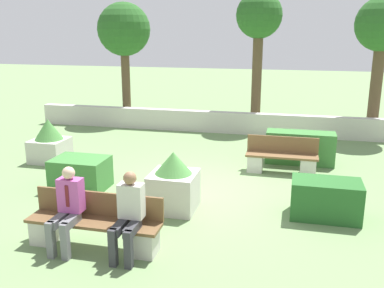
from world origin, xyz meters
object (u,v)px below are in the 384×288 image
at_px(bench_left_side, 281,160).
at_px(person_seated_man, 67,205).
at_px(bench_front, 95,226).
at_px(tree_center_right, 382,29).
at_px(person_seated_woman, 128,212).
at_px(planter_corner_left, 174,183).
at_px(tree_center_left, 259,21).
at_px(planter_corner_right, 49,142).
at_px(tree_leftmost, 124,31).

xyz_separation_m(bench_left_side, person_seated_man, (-3.11, -4.62, 0.40)).
distance_m(bench_front, tree_center_right, 10.82).
bearing_deg(person_seated_woman, tree_center_right, 61.98).
height_order(planter_corner_left, tree_center_left, tree_center_left).
height_order(bench_front, planter_corner_left, planter_corner_left).
bearing_deg(bench_left_side, planter_corner_right, -179.88).
distance_m(planter_corner_right, tree_center_left, 8.06).
bearing_deg(planter_corner_left, person_seated_man, -122.34).
bearing_deg(tree_center_right, tree_center_left, 168.88).
relative_size(person_seated_man, planter_corner_left, 1.15).
bearing_deg(tree_leftmost, planter_corner_left, -62.18).
bearing_deg(person_seated_man, bench_front, 21.67).
distance_m(planter_corner_left, tree_leftmost, 9.30).
height_order(bench_left_side, tree_leftmost, tree_leftmost).
height_order(person_seated_woman, tree_leftmost, tree_leftmost).
distance_m(planter_corner_right, tree_leftmost, 6.26).
bearing_deg(person_seated_man, person_seated_woman, 0.02).
bearing_deg(tree_center_right, planter_corner_left, -122.93).
relative_size(person_seated_woman, tree_center_left, 0.29).
bearing_deg(bench_front, planter_corner_right, 129.15).
relative_size(bench_front, person_seated_woman, 1.65).
bearing_deg(planter_corner_right, tree_center_right, 29.38).
distance_m(bench_front, person_seated_woman, 0.77).
distance_m(tree_leftmost, tree_center_left, 4.94).
height_order(planter_corner_right, tree_leftmost, tree_leftmost).
relative_size(tree_center_left, tree_center_right, 1.06).
bearing_deg(planter_corner_right, planter_corner_left, -29.11).
xyz_separation_m(bench_front, planter_corner_left, (0.81, 1.72, 0.18)).
distance_m(bench_front, tree_leftmost, 10.56).
distance_m(person_seated_man, tree_center_right, 11.03).
height_order(bench_left_side, planter_corner_right, planter_corner_right).
xyz_separation_m(person_seated_man, tree_center_left, (1.97, 9.75, 2.93)).
bearing_deg(tree_center_right, bench_left_side, -121.60).
xyz_separation_m(bench_left_side, planter_corner_left, (-1.93, -2.76, 0.20)).
bearing_deg(planter_corner_left, tree_leftmost, 117.82).
bearing_deg(planter_corner_right, bench_left_side, 4.82).
bearing_deg(bench_left_side, planter_corner_left, -129.68).
distance_m(planter_corner_right, tree_center_right, 10.35).
bearing_deg(tree_center_left, tree_center_right, -11.12).
height_order(bench_front, tree_center_left, tree_center_left).
distance_m(person_seated_woman, tree_center_left, 10.22).
bearing_deg(planter_corner_right, bench_front, -50.85).
relative_size(tree_leftmost, tree_center_right, 1.00).
bearing_deg(bench_front, tree_center_right, 58.45).
xyz_separation_m(bench_front, planter_corner_right, (-3.23, 3.97, 0.18)).
distance_m(person_seated_woman, planter_corner_left, 1.88).
relative_size(bench_front, planter_corner_left, 1.90).
xyz_separation_m(bench_front, person_seated_man, (-0.37, -0.15, 0.39)).
bearing_deg(tree_center_right, person_seated_man, -122.81).
xyz_separation_m(planter_corner_right, tree_leftmost, (-0.09, 5.59, 2.80)).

